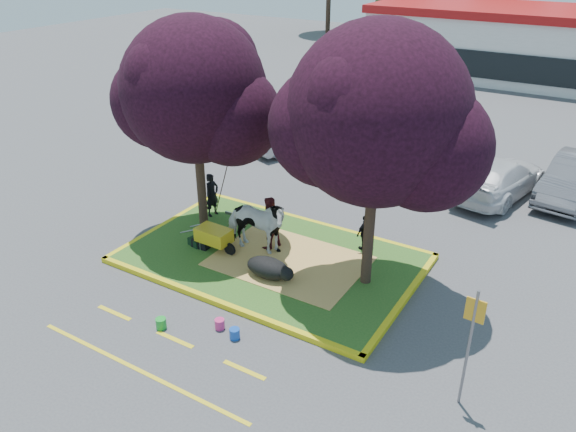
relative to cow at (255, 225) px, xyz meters
The scene contains 31 objects.
ground 1.14m from the cow, ahead, with size 90.00×90.00×0.00m, color #424244.
median_island 1.07m from the cow, ahead, with size 8.00×5.00×0.15m, color #29591B.
curb_near 2.79m from the cow, 78.53° to the right, with size 8.30×0.16×0.15m, color yellow.
curb_far 2.80m from the cow, 78.55° to the left, with size 8.30×0.16×0.15m, color yellow.
curb_left 3.68m from the cow, behind, with size 0.16×5.30×0.15m, color yellow.
curb_right 4.70m from the cow, ahead, with size 0.16×5.30×0.15m, color yellow.
straw_bedding 1.41m from the cow, ahead, with size 4.20×3.00×0.01m, color #E3B05D.
tree_purple_left 4.05m from the cow, behind, with size 5.06×4.20×6.51m.
tree_purple_right 4.95m from the cow, ahead, with size 5.30×4.40×6.82m.
fire_lane_stripe_a 4.56m from the cow, 109.39° to the right, with size 1.10×0.12×0.01m, color yellow.
fire_lane_stripe_b 4.35m from the cow, 82.90° to the right, with size 1.10×0.12×0.01m, color yellow.
fire_lane_stripe_c 5.00m from the cow, 58.99° to the right, with size 1.10×0.12×0.01m, color yellow.
fire_lane_long 5.52m from the cow, 84.46° to the right, with size 6.00×0.10×0.01m, color yellow.
retail_building 28.13m from the cow, 84.85° to the left, with size 20.40×8.40×4.40m.
cow is the anchor object (origin of this frame).
calf 1.55m from the cow, 42.67° to the right, with size 1.28×0.73×0.56m, color black.
handler 2.86m from the cow, 154.10° to the left, with size 0.53×0.35×1.46m, color black.
visitor_a 0.45m from the cow, 65.24° to the left, with size 0.79×0.61×1.62m, color #491517.
visitor_b 3.22m from the cow, 33.69° to the left, with size 0.65×0.27×1.11m, color black.
wheelbarrow 1.29m from the cow, 152.51° to the right, with size 1.86×0.64×0.70m.
gear_bag_dark 1.82m from the cow, 156.65° to the right, with size 0.52×0.29×0.27m, color black.
gear_bag_green 2.01m from the cow, 159.12° to the right, with size 0.44×0.27×0.23m, color black.
sign_post 7.35m from the cow, 21.62° to the right, with size 0.38×0.06×2.73m.
bucket_green 4.13m from the cow, 90.64° to the right, with size 0.26×0.26×0.27m, color green.
bucket_pink 3.62m from the cow, 70.43° to the right, with size 0.24×0.24×0.26m, color #D62F74.
bucket_blue 3.92m from the cow, 63.56° to the right, with size 0.25×0.25×0.27m, color #164AB5.
car_black 10.72m from the cow, 128.72° to the left, with size 1.81×4.49×1.53m, color black.
car_silver 9.10m from the cow, 114.62° to the left, with size 1.27×3.64×1.20m, color #A1A5A9.
car_red 7.68m from the cow, 88.36° to the left, with size 2.06×4.47×1.24m, color #AA1D0E.
car_white 9.57m from the cow, 57.76° to the left, with size 1.95×4.79×1.39m, color silver.
car_grey 11.87m from the cow, 51.03° to the left, with size 1.64×4.70×1.55m, color slate.
Camera 1 is at (7.71, -11.78, 8.55)m, focal length 35.00 mm.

